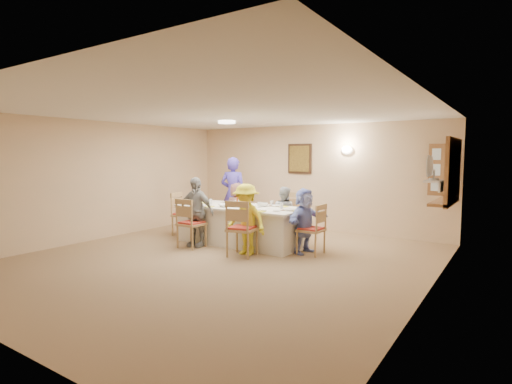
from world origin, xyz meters
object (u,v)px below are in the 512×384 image
Objects in this scene: chair_left_end at (184,214)px; condiment_ketchup at (239,200)px; chair_back_left at (240,214)px; caregiver at (233,194)px; diner_back_left at (237,209)px; diner_front_right at (246,219)px; serving_hatch at (453,171)px; chair_front_right at (242,228)px; dining_table at (241,225)px; diner_right_end at (305,221)px; chair_back_right at (286,216)px; diner_front_left at (196,212)px; desk_fan at (432,171)px; chair_front_left at (192,223)px; diner_back_right at (284,214)px; chair_right_end at (311,229)px.

condiment_ketchup reaches higher than chair_left_end.
caregiver reaches higher than chair_back_left.
diner_front_right is (1.20, -1.36, 0.05)m from diner_back_left.
serving_hatch is 3.77m from chair_front_right.
diner_right_end reaches higher than dining_table.
diner_back_left is at bearing -61.49° from chair_front_right.
chair_front_right is 1.15m from condiment_ketchup.
chair_back_left is 0.89× the size of chair_back_right.
diner_front_left is 0.78× the size of caregiver.
desk_fan reaches higher than condiment_ketchup.
serving_hatch is at bearing -155.74° from chair_front_left.
serving_hatch is 4.72m from diner_front_left.
desk_fan is 3.20m from chair_front_right.
diner_front_left is (-4.17, -0.47, -0.87)m from desk_fan.
chair_back_left is 1.24m from chair_left_end.
diner_right_end reaches higher than diner_back_right.
desk_fan reaches higher than chair_left_end.
serving_hatch is at bearing 15.67° from diner_front_left.
diner_front_left is at bearing 88.71° from caregiver.
diner_right_end is (-0.13, 0.00, 0.13)m from chair_right_end.
chair_front_left is at bearing -68.50° from chair_right_end.
chair_front_right is (1.20, -1.60, 0.05)m from chair_back_left.
chair_right_end is at bearing -11.02° from chair_back_left.
chair_back_right is 1.73m from caregiver.
chair_back_right is 0.86× the size of diner_back_left.
chair_right_end is 0.53× the size of caregiver.
diner_front_left is (-2.15, -0.68, 0.22)m from chair_right_end.
chair_back_left is at bearing -58.92° from chair_left_end.
chair_right_end is (3.10, 0.00, -0.02)m from chair_left_end.
diner_front_left is at bearing -80.61° from chair_back_left.
chair_back_left is at bearing 166.39° from desk_fan.
chair_front_left is 0.71× the size of diner_front_left.
chair_left_end is 2.26m from diner_back_right.
chair_right_end is 1.69m from condiment_ketchup.
diner_front_left reaches higher than diner_back_left.
desk_fan is 3.72m from condiment_ketchup.
diner_front_right is (1.20, -1.48, 0.19)m from chair_back_left.
chair_back_left is 0.71m from caregiver.
chair_right_end is at bearing -99.02° from chair_left_end.
chair_front_right is 1.05× the size of chair_left_end.
serving_hatch is 4.81m from chair_front_left.
chair_front_left is 1.24m from chair_left_end.
chair_right_end is (-2.13, -1.14, -1.04)m from serving_hatch.
chair_right_end is at bearing 141.03° from caregiver.
diner_front_right is at bearing 116.93° from caregiver.
diner_right_end is 1.53m from condiment_ketchup.
chair_back_right is at bearing 54.46° from diner_right_end.
serving_hatch is 0.57× the size of dining_table.
diner_front_right is at bearing -46.27° from condiment_ketchup.
condiment_ketchup is at bearing -90.16° from chair_right_end.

